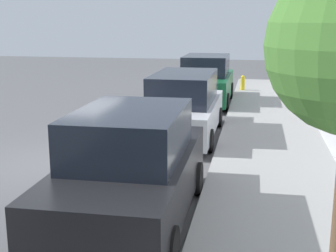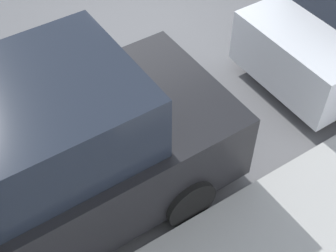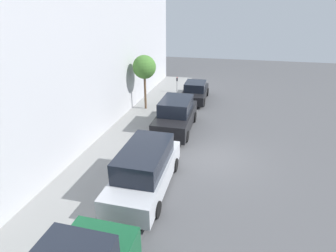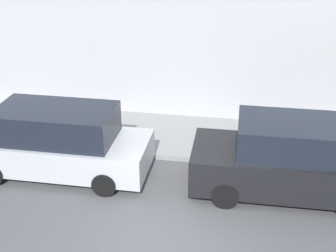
# 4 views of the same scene
# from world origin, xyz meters

# --- Properties ---
(ground_plane) EXTENTS (60.00, 60.00, 0.00)m
(ground_plane) POSITION_xyz_m (0.00, 0.00, 0.00)
(ground_plane) COLOR #515154
(sidewalk) EXTENTS (2.88, 32.00, 0.15)m
(sidewalk) POSITION_xyz_m (4.94, 0.00, 0.07)
(sidewalk) COLOR gray
(sidewalk) RESTS_ON ground_plane
(parked_suv_second) EXTENTS (2.08, 4.82, 1.98)m
(parked_suv_second) POSITION_xyz_m (2.43, -2.83, 0.93)
(parked_suv_second) COLOR black
(parked_suv_second) RESTS_ON ground_plane
(parked_minivan_third) EXTENTS (2.02, 4.90, 1.90)m
(parked_minivan_third) POSITION_xyz_m (2.40, 3.22, 0.92)
(parked_minivan_third) COLOR #B7BABF
(parked_minivan_third) RESTS_ON ground_plane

